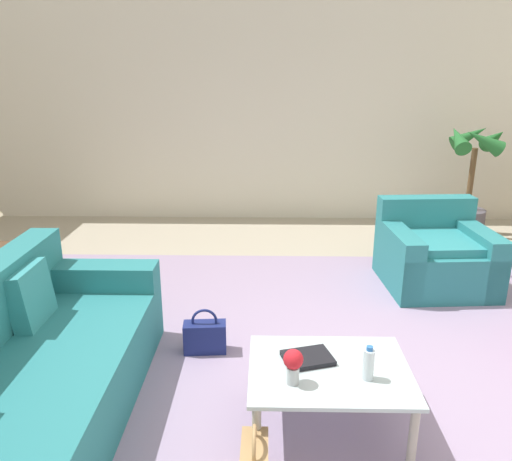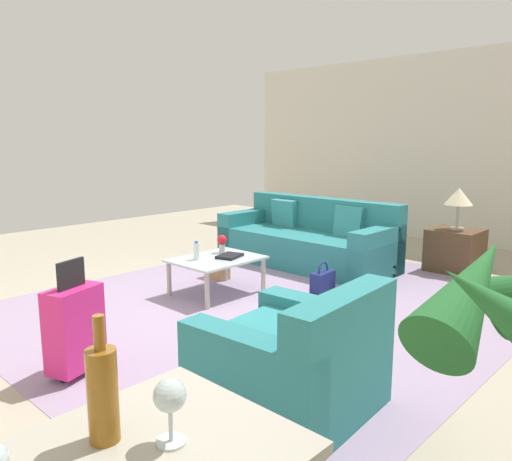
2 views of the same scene
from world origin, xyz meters
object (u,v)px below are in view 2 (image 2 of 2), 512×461
table_lamp (459,198)px  suitcase_magenta (74,327)px  wine_glass_leftmost (170,399)px  handbag_navy (323,282)px  wine_bottle_amber (103,393)px  handbag_tan (217,268)px  armchair (297,367)px  couch (310,242)px  side_table (455,250)px  coffee_table (217,262)px  flower_vase (222,242)px  water_bottle (196,251)px  coffee_table_book (230,256)px

table_lamp → suitcase_magenta: 4.90m
wine_glass_leftmost → handbag_navy: 4.52m
wine_bottle_amber → handbag_tan: (-3.47, -3.46, -0.98)m
armchair → suitcase_magenta: 1.63m
couch → armchair: (3.10, 2.27, -0.01)m
side_table → suitcase_magenta: 4.87m
coffee_table → wine_glass_leftmost: (2.95, 3.11, 0.74)m
coffee_table → wine_bottle_amber: bearing=44.5°
wine_glass_leftmost → flower_vase: bearing=-134.1°
coffee_table → wine_bottle_amber: size_ratio=3.11×
armchair → water_bottle: size_ratio=5.09×
flower_vase → table_lamp: bearing=147.4°
couch → armchair: size_ratio=2.35×
wine_glass_leftmost → wine_bottle_amber: wine_bottle_amber is taller
water_bottle → wine_bottle_amber: size_ratio=0.68×
couch → handbag_tan: size_ratio=6.82×
water_bottle → table_lamp: 3.43m
flower_vase → wine_bottle_amber: 4.57m
side_table → handbag_tan: (2.38, -1.96, -0.14)m
table_lamp → handbag_tan: (2.38, -1.96, -0.83)m
armchair → side_table: armchair is taller
table_lamp → handbag_tan: bearing=-39.6°
coffee_table → coffee_table_book: size_ratio=3.29×
couch → coffee_table: (1.80, 0.10, 0.05)m
flower_vase → suitcase_magenta: (2.22, 0.85, -0.17)m
flower_vase → couch: bearing=178.2°
handbag_tan → coffee_table: bearing=47.5°
couch → wine_bottle_amber: wine_bottle_amber is taller
wine_bottle_amber → couch: bearing=-147.4°
armchair → handbag_navy: 2.52m
flower_vase → wine_glass_leftmost: 4.58m
wine_glass_leftmost → handbag_navy: size_ratio=0.43×
water_bottle → side_table: bearing=151.9°
table_lamp → handbag_tan: size_ratio=1.50×
couch → flower_vase: couch is taller
flower_vase → handbag_navy: size_ratio=0.57×
table_lamp → side_table: bearing=0.0°
side_table → handbag_navy: size_ratio=1.68×
coffee_table_book → wine_glass_leftmost: 4.37m
couch → handbag_tan: 1.43m
wine_bottle_amber → table_lamp: bearing=-165.6°
handbag_navy → couch: bearing=-136.3°
armchair → coffee_table_book: size_ratio=3.67×
armchair → wine_bottle_amber: wine_bottle_amber is taller
suitcase_magenta → handbag_tan: suitcase_magenta is taller
armchair → water_bottle: armchair is taller
side_table → suitcase_magenta: (4.80, -0.80, 0.08)m
water_bottle → table_lamp: size_ratio=0.38×
couch → flower_vase: size_ratio=11.92×
armchair → coffee_table: 2.53m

